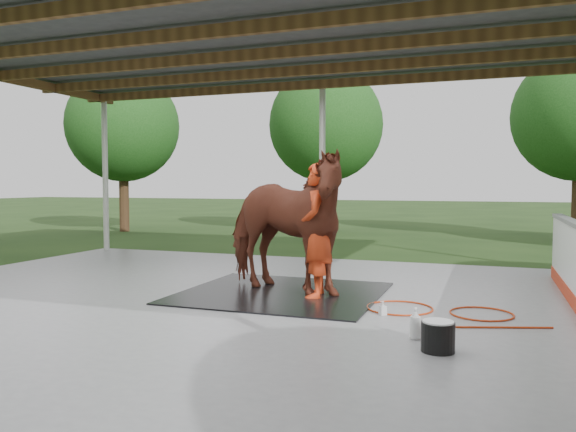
% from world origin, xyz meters
% --- Properties ---
extents(ground, '(100.00, 100.00, 0.00)m').
position_xyz_m(ground, '(0.00, 0.00, 0.00)').
color(ground, '#1E3814').
extents(concrete_slab, '(12.00, 10.00, 0.05)m').
position_xyz_m(concrete_slab, '(0.00, 0.00, 0.03)').
color(concrete_slab, slate).
rests_on(concrete_slab, ground).
extents(pavilion_structure, '(12.60, 10.60, 4.05)m').
position_xyz_m(pavilion_structure, '(0.00, -0.00, 3.97)').
color(pavilion_structure, beige).
rests_on(pavilion_structure, ground).
extents(tree_belt, '(28.00, 28.00, 5.80)m').
position_xyz_m(tree_belt, '(0.30, 0.90, 3.79)').
color(tree_belt, '#382314').
rests_on(tree_belt, ground).
extents(rubber_mat, '(2.98, 2.79, 0.02)m').
position_xyz_m(rubber_mat, '(0.46, 0.89, 0.06)').
color(rubber_mat, black).
rests_on(rubber_mat, concrete_slab).
extents(horse, '(2.77, 1.95, 2.14)m').
position_xyz_m(horse, '(0.46, 0.89, 1.14)').
color(horse, maroon).
rests_on(horse, rubber_mat).
extents(handler, '(0.61, 0.81, 1.99)m').
position_xyz_m(handler, '(1.04, 0.80, 1.04)').
color(handler, red).
rests_on(handler, concrete_slab).
extents(wash_bucket, '(0.34, 0.34, 0.31)m').
position_xyz_m(wash_bucket, '(2.98, -1.36, 0.21)').
color(wash_bucket, black).
rests_on(wash_bucket, concrete_slab).
extents(soap_bottle_a, '(0.13, 0.14, 0.34)m').
position_xyz_m(soap_bottle_a, '(2.71, -0.97, 0.22)').
color(soap_bottle_a, silver).
rests_on(soap_bottle_a, concrete_slab).
extents(soap_bottle_b, '(0.12, 0.12, 0.18)m').
position_xyz_m(soap_bottle_b, '(2.18, 0.01, 0.14)').
color(soap_bottle_b, '#338CD8').
rests_on(soap_bottle_b, concrete_slab).
extents(hose_coil, '(2.30, 1.32, 0.02)m').
position_xyz_m(hose_coil, '(2.81, 0.45, 0.06)').
color(hose_coil, '#A52D0B').
rests_on(hose_coil, concrete_slab).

